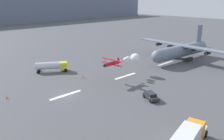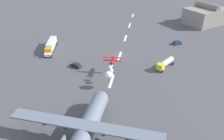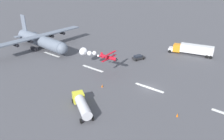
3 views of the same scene
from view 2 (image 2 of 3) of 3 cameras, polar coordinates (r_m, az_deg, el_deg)
name	(u,v)px [view 2 (image 2 of 3)]	position (r m, az deg, el deg)	size (l,w,h in m)	color
ground_plane	(120,56)	(90.56, 1.97, 3.61)	(440.00, 440.00, 0.00)	#4C4C51
runway_stripe_0	(133,15)	(144.45, 5.31, 13.62)	(8.00, 0.90, 0.01)	white
runway_stripe_1	(130,25)	(126.10, 4.50, 11.24)	(8.00, 0.90, 0.01)	white
runway_stripe_2	(125,38)	(108.07, 3.43, 8.05)	(8.00, 0.90, 0.01)	white
runway_stripe_3	(120,56)	(90.56, 1.97, 3.61)	(8.00, 0.90, 0.01)	white
runway_stripe_4	(111,81)	(73.93, -0.14, -2.90)	(8.00, 0.90, 0.01)	white
runway_stripe_5	(98,121)	(58.95, -3.47, -12.91)	(8.00, 0.90, 0.01)	white
cargo_transport_plane	(87,127)	(52.67, -6.36, -14.24)	(27.02, 34.98, 11.40)	slate
stunt_biplane_red	(110,71)	(70.24, -0.52, -0.34)	(14.00, 6.63, 2.59)	red
semi_truck_orange	(51,45)	(98.27, -15.27, 6.08)	(15.00, 5.90, 3.70)	silver
fuel_tanker_truck	(165,63)	(83.40, 13.32, 1.67)	(8.86, 6.87, 2.90)	yellow
followme_car_yellow	(76,65)	(82.97, -9.10, 1.25)	(3.29, 4.50, 1.52)	#262628
airport_staff_sedan	(177,43)	(105.02, 16.17, 6.71)	(3.82, 4.52, 1.52)	#194CA5
hangar_building	(205,15)	(137.26, 22.64, 12.65)	(25.24, 25.88, 11.28)	gray
traffic_cone_near	(139,46)	(99.15, 6.87, 6.05)	(0.44, 0.44, 0.75)	orange
traffic_cone_far	(135,68)	(81.10, 5.84, 0.43)	(0.44, 0.44, 0.75)	orange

